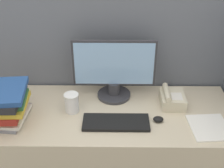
{
  "coord_description": "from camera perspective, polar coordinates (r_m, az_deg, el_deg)",
  "views": [
    {
      "loc": [
        0.03,
        -1.27,
        1.94
      ],
      "look_at": [
        0.01,
        0.35,
        0.94
      ],
      "focal_mm": 50.0,
      "sensor_mm": 36.0,
      "label": 1
    }
  ],
  "objects": [
    {
      "name": "mouse",
      "position": [
        1.92,
        8.46,
        -6.39
      ],
      "size": [
        0.06,
        0.05,
        0.03
      ],
      "color": "black",
      "rests_on": "desk"
    },
    {
      "name": "book_stack",
      "position": [
        1.96,
        -18.82,
        -3.4
      ],
      "size": [
        0.27,
        0.33,
        0.22
      ],
      "color": "slate",
      "rests_on": "desk"
    },
    {
      "name": "monitor",
      "position": [
        2.04,
        0.39,
        2.26
      ],
      "size": [
        0.54,
        0.22,
        0.41
      ],
      "color": "#333338",
      "rests_on": "desk"
    },
    {
      "name": "keyboard",
      "position": [
        1.89,
        0.74,
        -7.03
      ],
      "size": [
        0.4,
        0.16,
        0.02
      ],
      "color": "black",
      "rests_on": "desk"
    },
    {
      "name": "desk",
      "position": [
        2.23,
        -0.32,
        -12.94
      ],
      "size": [
        1.58,
        0.64,
        0.75
      ],
      "color": "beige",
      "rests_on": "ground_plane"
    },
    {
      "name": "cubicle_panel_rear",
      "position": [
        2.29,
        -0.2,
        -0.34
      ],
      "size": [
        1.98,
        0.04,
        1.45
      ],
      "color": "slate",
      "rests_on": "ground_plane"
    },
    {
      "name": "paper_pile",
      "position": [
        1.94,
        17.38,
        -7.57
      ],
      "size": [
        0.24,
        0.26,
        0.01
      ],
      "color": "white",
      "rests_on": "desk"
    },
    {
      "name": "desk_telephone",
      "position": [
        2.07,
        10.91,
        -2.63
      ],
      "size": [
        0.15,
        0.19,
        0.11
      ],
      "color": "beige",
      "rests_on": "desk"
    },
    {
      "name": "coffee_cup",
      "position": [
        1.97,
        -7.37,
        -3.44
      ],
      "size": [
        0.09,
        0.09,
        0.13
      ],
      "color": "white",
      "rests_on": "desk"
    }
  ]
}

